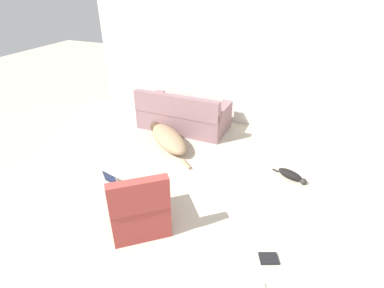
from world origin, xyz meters
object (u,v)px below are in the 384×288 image
at_px(dog, 168,138).
at_px(cat, 291,175).
at_px(couch, 183,116).
at_px(side_chair, 139,208).
at_px(book_black, 269,258).
at_px(laptop_open, 108,182).

distance_m(dog, cat, 2.21).
xyz_separation_m(couch, side_chair, (0.58, -2.71, 0.03)).
distance_m(couch, dog, 0.77).
xyz_separation_m(dog, cat, (2.19, -0.24, -0.09)).
bearing_deg(couch, book_black, 131.09).
height_order(cat, side_chair, side_chair).
xyz_separation_m(dog, laptop_open, (-0.28, -1.44, -0.08)).
distance_m(couch, laptop_open, 2.22).
relative_size(laptop_open, book_black, 1.40).
relative_size(dog, side_chair, 1.39).
relative_size(cat, book_black, 2.21).
height_order(couch, dog, couch).
relative_size(couch, cat, 3.23).
bearing_deg(dog, couch, -47.50).
bearing_deg(side_chair, cat, -172.15).
height_order(cat, book_black, cat).
xyz_separation_m(couch, laptop_open, (-0.26, -2.19, -0.19)).
bearing_deg(laptop_open, cat, 39.82).
distance_m(cat, book_black, 1.64).
xyz_separation_m(couch, cat, (2.21, -1.00, -0.20)).
bearing_deg(cat, couch, 179.72).
distance_m(cat, side_chair, 2.38).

